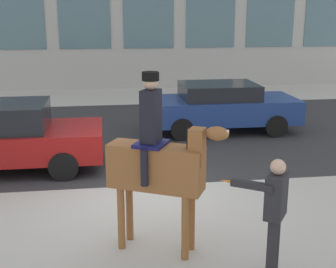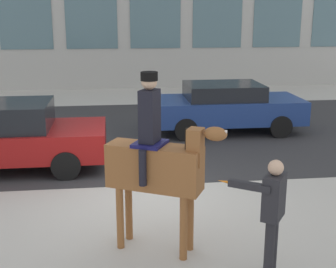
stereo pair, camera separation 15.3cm
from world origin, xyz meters
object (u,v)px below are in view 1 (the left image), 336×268
at_px(street_car_near_lane, 2,136).
at_px(street_car_far_lane, 221,106).
at_px(pedestrian_bystander, 274,209).
at_px(mounted_horse_lead, 158,162).

xyz_separation_m(street_car_near_lane, street_car_far_lane, (5.67, 2.73, -0.02)).
distance_m(pedestrian_bystander, street_car_far_lane, 7.86).
bearing_deg(street_car_far_lane, pedestrian_bystander, -99.43).
xyz_separation_m(pedestrian_bystander, street_car_far_lane, (1.29, 7.75, -0.23)).
bearing_deg(street_car_near_lane, pedestrian_bystander, -48.86).
distance_m(mounted_horse_lead, street_car_near_lane, 5.07).
height_order(mounted_horse_lead, street_car_near_lane, mounted_horse_lead).
bearing_deg(pedestrian_bystander, street_car_near_lane, -14.66).
bearing_deg(pedestrian_bystander, mounted_horse_lead, -0.45).
bearing_deg(street_car_near_lane, street_car_far_lane, 25.70).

